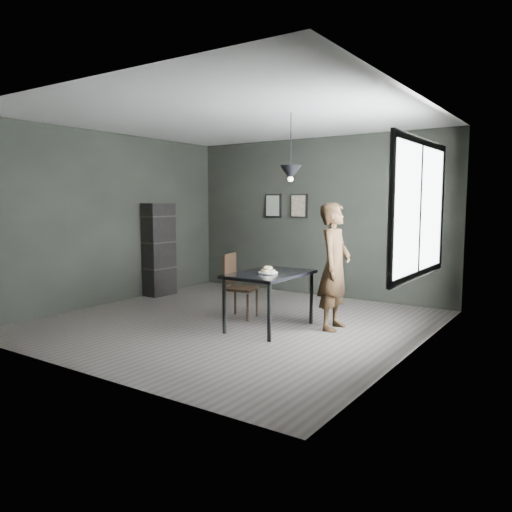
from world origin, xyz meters
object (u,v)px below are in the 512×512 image
Objects in this scene: wood_chair at (236,281)px; cafe_table at (270,278)px; shelf_unit at (159,249)px; pendant_lamp at (291,173)px; white_plate at (268,273)px; woman at (335,267)px.

cafe_table is at bearing -31.49° from wood_chair.
pendant_lamp reaches higher than shelf_unit.
pendant_lamp is (0.25, 0.10, 1.38)m from cafe_table.
white_plate is 0.14× the size of woman.
white_plate is at bearing 123.41° from woman.
pendant_lamp is at bearing 122.40° from woman.
shelf_unit is at bearing 150.97° from wood_chair.
cafe_table is at bearing -158.20° from pendant_lamp.
white_plate is 3.11m from shelf_unit.
wood_chair is 2.29m from shelf_unit.
woman reaches higher than white_plate.
wood_chair is 1.82m from pendant_lamp.
white_plate is at bearing -36.42° from wood_chair.
pendant_lamp reaches higher than woman.
shelf_unit reaches higher than wood_chair.
woman is 1.01× the size of shelf_unit.
shelf_unit is (-2.92, 0.89, 0.15)m from cafe_table.
cafe_table is 1.28× the size of wood_chair.
white_plate is 0.88m from woman.
pendant_lamp is at bearing -12.45° from shelf_unit.
cafe_table is 0.87m from woman.
white_plate is 0.25× the size of wood_chair.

